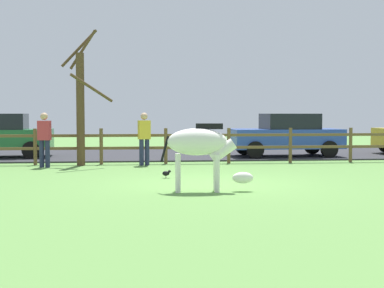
% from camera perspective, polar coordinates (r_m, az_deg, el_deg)
% --- Properties ---
extents(ground_plane, '(60.00, 60.00, 0.00)m').
position_cam_1_polar(ground_plane, '(12.54, 1.87, -4.17)').
color(ground_plane, '#5B8C42').
extents(parking_asphalt, '(28.00, 7.40, 0.05)m').
position_cam_1_polar(parking_asphalt, '(21.74, -1.38, -0.96)').
color(parking_asphalt, '#2D2D33').
rests_on(parking_asphalt, ground_plane).
extents(paddock_fence, '(20.60, 0.11, 1.15)m').
position_cam_1_polar(paddock_fence, '(17.37, -2.78, 0.07)').
color(paddock_fence, brown).
rests_on(paddock_fence, ground_plane).
extents(bare_tree, '(1.66, 1.68, 4.30)m').
position_cam_1_polar(bare_tree, '(17.12, -11.61, 4.27)').
color(bare_tree, '#513A23').
rests_on(bare_tree, ground_plane).
extents(zebra, '(1.94, 0.55, 1.41)m').
position_cam_1_polar(zebra, '(11.16, 0.99, -0.31)').
color(zebra, white).
rests_on(zebra, ground_plane).
extents(crow_on_grass, '(0.22, 0.10, 0.20)m').
position_cam_1_polar(crow_on_grass, '(13.54, -2.71, -3.09)').
color(crow_on_grass, black).
rests_on(crow_on_grass, ground_plane).
extents(parked_car_blue, '(4.06, 2.01, 1.56)m').
position_cam_1_polar(parked_car_blue, '(20.10, 9.90, 0.99)').
color(parked_car_blue, '#2D4CAD').
rests_on(parked_car_blue, parking_asphalt).
extents(visitor_left_of_tree, '(0.41, 0.31, 1.64)m').
position_cam_1_polar(visitor_left_of_tree, '(16.87, -5.05, 0.81)').
color(visitor_left_of_tree, '#232847').
rests_on(visitor_left_of_tree, ground_plane).
extents(visitor_right_of_tree, '(0.40, 0.29, 1.64)m').
position_cam_1_polar(visitor_right_of_tree, '(16.73, -15.28, 0.69)').
color(visitor_right_of_tree, '#232847').
rests_on(visitor_right_of_tree, ground_plane).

